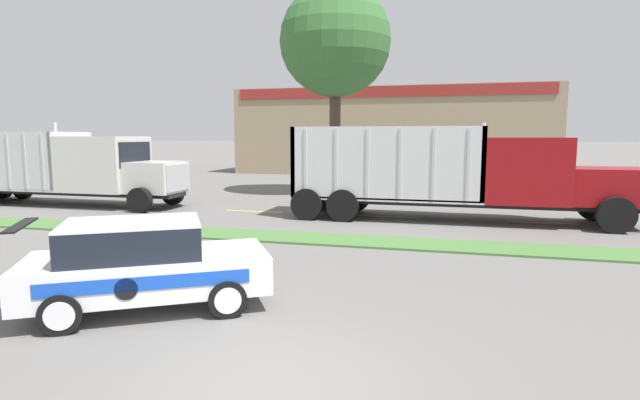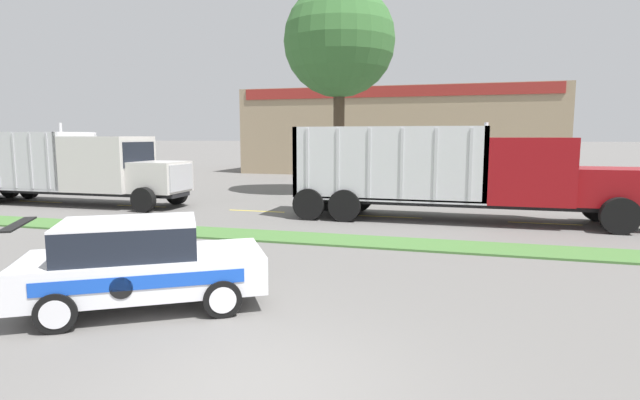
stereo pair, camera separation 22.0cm
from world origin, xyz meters
TOP-DOWN VIEW (x-y plane):
  - ground_plane at (0.00, 0.00)m, footprint 600.00×600.00m
  - grass_verge at (0.00, 8.51)m, footprint 120.00×1.56m
  - centre_line_1 at (-16.33, 13.28)m, footprint 2.40×0.14m
  - centre_line_2 at (-10.93, 13.28)m, footprint 2.40×0.14m
  - centre_line_3 at (-5.53, 13.28)m, footprint 2.40×0.14m
  - centre_line_4 at (-0.13, 13.28)m, footprint 2.40×0.14m
  - centre_line_5 at (5.27, 13.28)m, footprint 2.40×0.14m
  - dump_truck_lead at (-13.69, 13.00)m, footprint 12.15×2.74m
  - dump_truck_mid at (3.40, 13.05)m, footprint 11.93×2.80m
  - rally_car at (-3.01, 2.08)m, footprint 4.41×3.63m
  - store_building_backdrop at (-2.56, 38.20)m, footprint 24.57×12.10m
  - tree_behind_left at (-3.72, 20.03)m, footprint 5.65×5.65m

SIDE VIEW (x-z plane):
  - ground_plane at x=0.00m, z-range 0.00..0.00m
  - centre_line_1 at x=-16.33m, z-range 0.00..0.01m
  - centre_line_2 at x=-10.93m, z-range 0.00..0.01m
  - centre_line_3 at x=-5.53m, z-range 0.00..0.01m
  - centre_line_4 at x=-0.13m, z-range 0.00..0.01m
  - centre_line_5 at x=5.27m, z-range 0.00..0.01m
  - grass_verge at x=0.00m, z-range 0.00..0.06m
  - rally_car at x=-3.01m, z-range 0.01..1.61m
  - dump_truck_lead at x=-13.69m, z-range -0.23..3.35m
  - dump_truck_mid at x=3.40m, z-range -0.15..3.32m
  - store_building_backdrop at x=-2.56m, z-range 0.00..6.75m
  - tree_behind_left at x=-3.72m, z-range 2.32..14.37m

